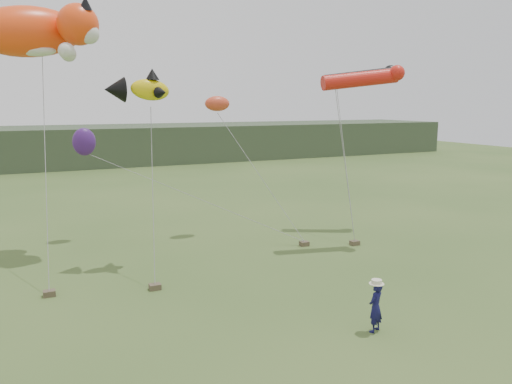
% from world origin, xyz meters
% --- Properties ---
extents(ground, '(120.00, 120.00, 0.00)m').
position_xyz_m(ground, '(0.00, 0.00, 0.00)').
color(ground, '#385123').
rests_on(ground, ground).
extents(headland, '(90.00, 13.00, 4.00)m').
position_xyz_m(headland, '(-3.11, 44.69, 1.92)').
color(headland, '#2D3D28').
rests_on(headland, ground).
extents(festival_attendant, '(0.64, 0.54, 1.48)m').
position_xyz_m(festival_attendant, '(2.32, -1.50, 0.74)').
color(festival_attendant, '#121142').
rests_on(festival_attendant, ground).
extents(sandbag_anchors, '(16.85, 5.12, 0.20)m').
position_xyz_m(sandbag_anchors, '(-1.16, 5.01, 0.10)').
color(sandbag_anchors, brown).
rests_on(sandbag_anchors, ground).
extents(cat_kite, '(6.00, 3.40, 2.60)m').
position_xyz_m(cat_kite, '(-5.52, 10.86, 9.44)').
color(cat_kite, '#FF4210').
rests_on(cat_kite, ground).
extents(fish_kite, '(2.52, 1.71, 1.31)m').
position_xyz_m(fish_kite, '(-2.29, 7.65, 7.05)').
color(fish_kite, '#DDC00D').
rests_on(fish_kite, ground).
extents(tube_kites, '(5.80, 4.94, 1.40)m').
position_xyz_m(tube_kites, '(8.56, 7.56, 7.73)').
color(tube_kites, black).
rests_on(tube_kites, ground).
extents(misc_kites, '(7.31, 2.27, 2.80)m').
position_xyz_m(misc_kites, '(-1.35, 11.90, 5.43)').
color(misc_kites, '#CE4125').
rests_on(misc_kites, ground).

